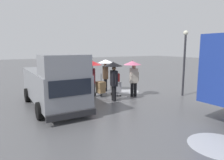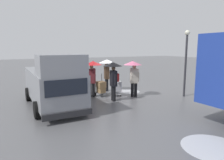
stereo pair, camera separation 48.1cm
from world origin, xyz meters
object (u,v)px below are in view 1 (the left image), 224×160
Objects in this scene: hand_dolly_boxes at (101,87)px; street_lamp at (185,56)px; cargo_van_parked_right at (54,84)px; pedestrian_pink_side at (92,70)px; pedestrian_black_side at (106,67)px; pedestrian_far_side at (133,70)px; pedestrian_white_side at (114,72)px; shopping_cart_vendor at (116,86)px.

street_lamp is at bearing 152.06° from hand_dolly_boxes.
street_lamp is (-7.33, 1.37, 1.19)m from cargo_van_parked_right.
pedestrian_pink_side is 1.00× the size of pedestrian_black_side.
pedestrian_black_side is 2.24m from pedestrian_far_side.
pedestrian_white_side is (-0.67, 1.32, -0.01)m from pedestrian_pink_side.
pedestrian_pink_side is 1.00× the size of pedestrian_white_side.
pedestrian_black_side is 2.50m from pedestrian_white_side.
cargo_van_parked_right is 2.49× the size of pedestrian_black_side.
pedestrian_black_side reaches higher than shopping_cart_vendor.
pedestrian_far_side reaches higher than shopping_cart_vendor.
pedestrian_pink_side and pedestrian_far_side have the same top height.
pedestrian_white_side is at bearing 9.29° from pedestrian_far_side.
shopping_cart_vendor is 0.49× the size of pedestrian_far_side.
pedestrian_pink_side is (1.37, -0.38, 1.02)m from shopping_cart_vendor.
pedestrian_white_side is (-3.14, 0.27, 0.39)m from cargo_van_parked_right.
street_lamp is at bearing 153.48° from pedestrian_pink_side.
street_lamp is (-4.86, 2.43, 0.79)m from pedestrian_pink_side.
shopping_cart_vendor is 0.27× the size of street_lamp.
pedestrian_white_side is at bearing 175.13° from cargo_van_parked_right.
shopping_cart_vendor is 0.49× the size of pedestrian_black_side.
pedestrian_far_side is (-1.45, -0.24, 0.01)m from pedestrian_white_side.
hand_dolly_boxes is at bearing 50.17° from pedestrian_black_side.
pedestrian_far_side is (-4.59, 0.03, 0.41)m from cargo_van_parked_right.
pedestrian_white_side is 1.00× the size of pedestrian_far_side.
shopping_cart_vendor is 0.49× the size of pedestrian_white_side.
street_lamp is at bearing 169.41° from cargo_van_parked_right.
pedestrian_pink_side is (0.49, -0.11, 1.04)m from hand_dolly_boxes.
hand_dolly_boxes is 0.34× the size of street_lamp.
cargo_van_parked_right is 4.61m from pedestrian_far_side.
street_lamp reaches higher than shopping_cart_vendor.
hand_dolly_boxes is at bearing -27.94° from street_lamp.
pedestrian_far_side reaches higher than hand_dolly_boxes.
pedestrian_far_side is at bearing -26.05° from street_lamp.
pedestrian_black_side is at bearing -93.17° from shopping_cart_vendor.
hand_dolly_boxes is 0.61× the size of pedestrian_pink_side.
pedestrian_white_side is at bearing 53.30° from shopping_cart_vendor.
cargo_van_parked_right reaches higher than pedestrian_pink_side.
pedestrian_pink_side is 5.49m from street_lamp.
pedestrian_pink_side and pedestrian_white_side have the same top height.
cargo_van_parked_right reaches higher than hand_dolly_boxes.
shopping_cart_vendor is at bearing 164.51° from pedestrian_pink_side.
hand_dolly_boxes is 1.60m from pedestrian_white_side.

